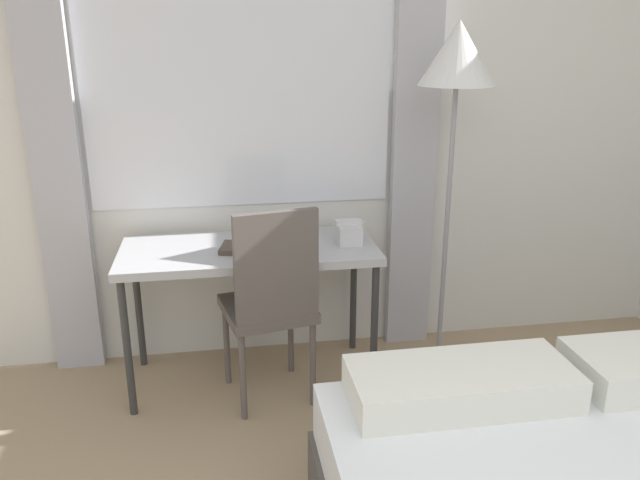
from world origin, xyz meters
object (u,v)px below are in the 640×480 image
at_px(desk, 249,259).
at_px(telephone, 349,233).
at_px(book, 252,248).
at_px(desk_chair, 271,297).
at_px(standing_lamp, 456,80).

xyz_separation_m(desk, telephone, (0.49, -0.02, 0.11)).
bearing_deg(book, desk, 103.81).
distance_m(desk_chair, telephone, 0.51).
bearing_deg(standing_lamp, desk_chair, -171.41).
bearing_deg(desk, telephone, -2.13).
relative_size(desk, book, 3.81).
distance_m(desk_chair, book, 0.27).
bearing_deg(book, telephone, 4.24).
distance_m(standing_lamp, telephone, 0.88).
bearing_deg(telephone, desk_chair, -151.81).
distance_m(desk, telephone, 0.51).
height_order(desk_chair, standing_lamp, standing_lamp).
bearing_deg(telephone, desk, 177.87).
height_order(desk, book, book).
xyz_separation_m(desk, standing_lamp, (0.97, -0.10, 0.85)).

